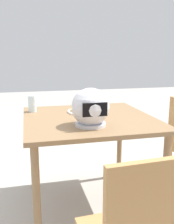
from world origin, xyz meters
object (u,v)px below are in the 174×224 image
motorcycle_helmet (91,108)px  drinking_glass (32,104)px  pizza (86,109)px  dining_table (89,128)px

motorcycle_helmet → drinking_glass: 0.66m
pizza → motorcycle_helmet: size_ratio=0.98×
dining_table → motorcycle_helmet: size_ratio=3.84×
motorcycle_helmet → drinking_glass: bearing=-54.9°
pizza → motorcycle_helmet: bearing=80.9°
dining_table → motorcycle_helmet: bearing=79.2°
dining_table → drinking_glass: 0.54m
pizza → drinking_glass: 0.46m
pizza → dining_table: bearing=83.2°
drinking_glass → motorcycle_helmet: bearing=125.1°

